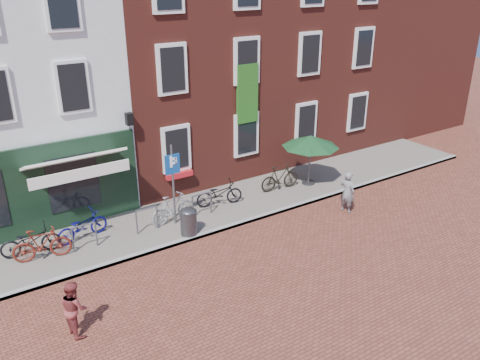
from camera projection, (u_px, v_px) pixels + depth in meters
ground at (207, 236)px, 15.72m from camera, size 80.00×80.00×0.00m
sidewalk at (210, 210)px, 17.36m from camera, size 24.00×3.00×0.10m
building_brick_mid at (161, 45)px, 20.15m from camera, size 6.00×8.00×10.00m
building_brick_right at (278, 36)px, 23.19m from camera, size 6.00×8.00×10.00m
filler_right at (373, 37)px, 26.68m from camera, size 7.00×8.00×9.00m
litter_bin at (189, 220)px, 15.47m from camera, size 0.53×0.53×0.97m
parking_sign at (173, 175)px, 15.66m from camera, size 0.50×0.07×2.74m
parasol at (311, 139)px, 18.66m from camera, size 2.21×2.21×2.08m
woman at (347, 192)px, 17.08m from camera, size 0.48×0.62×1.49m
boy at (74, 308)px, 11.29m from camera, size 0.61×0.74×1.39m
bicycle_0 at (30, 241)px, 14.39m from camera, size 1.75×0.82×0.89m
bicycle_1 at (42, 244)px, 14.11m from camera, size 1.69×0.77×0.98m
bicycle_2 at (82, 226)px, 15.22m from camera, size 1.77×0.92×0.89m
bicycle_3 at (173, 208)px, 16.26m from camera, size 1.69×0.71×0.98m
bicycle_4 at (219, 194)px, 17.44m from camera, size 1.77×0.95×0.89m
bicycle_5 at (280, 178)px, 18.67m from camera, size 1.67×0.59×0.98m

